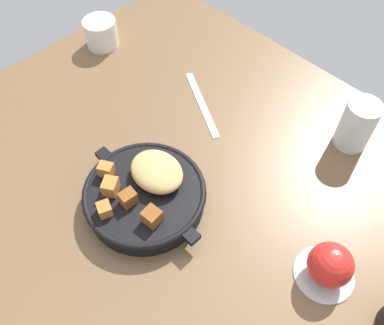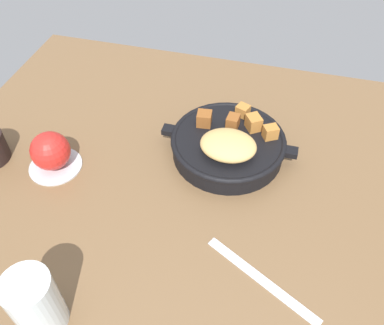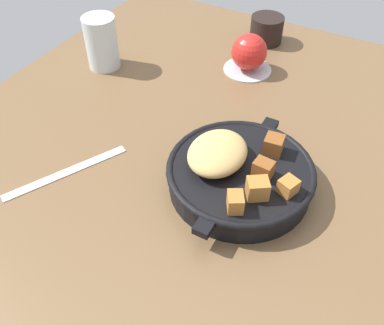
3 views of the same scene
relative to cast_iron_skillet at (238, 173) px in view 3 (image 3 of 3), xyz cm
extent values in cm
cube|color=brown|center=(2.33, 10.52, -4.23)|extent=(111.88, 90.55, 2.40)
cylinder|color=black|center=(0.10, -0.30, -0.90)|extent=(22.44, 22.44, 4.24)
torus|color=black|center=(0.10, -0.30, 0.88)|extent=(23.20, 23.20, 1.20)
cube|color=black|center=(12.53, -0.30, 0.58)|extent=(2.64, 2.40, 1.20)
cube|color=black|center=(-12.33, -0.30, 0.58)|extent=(2.64, 2.40, 1.20)
ellipsoid|color=tan|center=(-0.50, 3.52, 3.09)|extent=(10.83, 8.82, 3.74)
cube|color=brown|center=(5.83, -3.27, 2.67)|extent=(3.19, 3.13, 2.90)
cube|color=brown|center=(0.01, -3.81, 2.64)|extent=(2.58, 3.04, 2.84)
cube|color=#A86B2D|center=(-7.76, -2.79, 2.57)|extent=(3.43, 3.23, 2.71)
cube|color=#A86B2D|center=(-4.09, -4.58, 2.73)|extent=(3.83, 3.96, 3.03)
cube|color=#A86B2D|center=(-1.28, -8.19, 2.40)|extent=(3.19, 3.10, 2.36)
cylinder|color=#B7BABF|center=(32.59, 12.13, -2.73)|extent=(10.47, 10.47, 0.60)
sphere|color=red|center=(32.59, 12.13, 1.39)|extent=(7.64, 7.64, 7.64)
cube|color=silver|center=(-10.81, 26.08, -2.85)|extent=(19.55, 11.36, 0.36)
cylinder|color=black|center=(46.34, 13.40, 0.04)|extent=(7.67, 7.67, 6.14)
cylinder|color=silver|center=(19.22, 40.62, 2.57)|extent=(6.93, 6.93, 11.20)
camera|label=1|loc=(35.49, -22.69, 66.44)|focal=38.83mm
camera|label=2|loc=(-8.06, 58.76, 56.91)|focal=38.14mm
camera|label=3|loc=(-43.94, -15.63, 47.30)|focal=39.64mm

